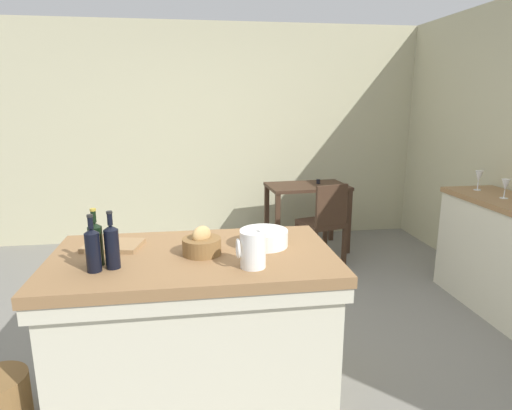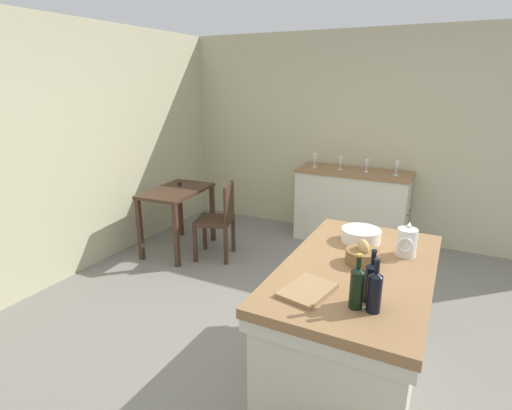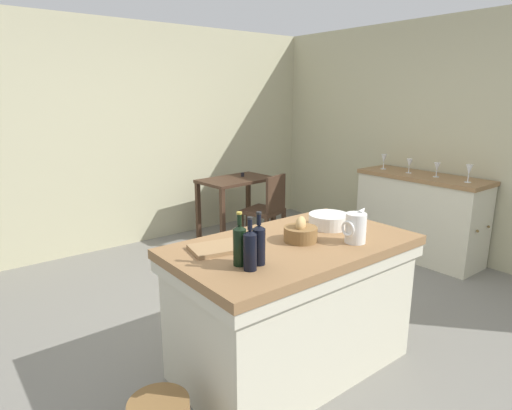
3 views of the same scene
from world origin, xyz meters
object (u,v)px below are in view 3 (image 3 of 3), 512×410
object	(u,v)px
wooden_chair	(267,209)
bread_basket	(301,233)
wash_bowl	(329,221)
cutting_board	(217,248)
wine_glass_left	(437,167)
writing_desk	(236,188)
wine_bottle_dark	(259,243)
side_cabinet	(419,216)
wine_glass_far_left	(469,170)
wine_bottle_amber	(240,244)
wine_bottle_green	(250,249)
wine_glass_middle	(409,163)
island_table	(292,301)
wine_glass_right	(384,159)
pitcher	(356,228)

from	to	relation	value
wooden_chair	bread_basket	xyz separation A→B (m)	(-1.30, -1.89, 0.46)
wooden_chair	wash_bowl	bearing A→B (deg)	-117.46
cutting_board	wine_glass_left	size ratio (longest dim) A/B	2.04
wine_glass_left	writing_desk	bearing A→B (deg)	121.76
bread_basket	wine_bottle_dark	distance (m)	0.47
side_cabinet	cutting_board	bearing A→B (deg)	-171.12
cutting_board	wine_glass_far_left	xyz separation A→B (m)	(2.95, -0.04, 0.16)
cutting_board	writing_desk	bearing A→B (deg)	52.11
wash_bowl	wine_bottle_amber	size ratio (longest dim) A/B	0.94
wooden_chair	wine_bottle_green	size ratio (longest dim) A/B	3.08
wine_glass_middle	writing_desk	bearing A→B (deg)	126.30
wash_bowl	cutting_board	bearing A→B (deg)	173.61
bread_basket	wine_glass_middle	size ratio (longest dim) A/B	1.34
wooden_chair	cutting_board	bearing A→B (deg)	-136.56
wine_bottle_amber	wooden_chair	bearing A→B (deg)	47.16
island_table	wine_glass_left	bearing A→B (deg)	10.98
wine_bottle_green	writing_desk	bearing A→B (deg)	55.68
wine_glass_far_left	island_table	bearing A→B (deg)	-176.83
cutting_board	wine_glass_left	bearing A→B (deg)	5.99
writing_desk	cutting_board	distance (m)	2.88
island_table	wine_bottle_amber	xyz separation A→B (m)	(-0.49, -0.10, 0.53)
wash_bowl	wine_glass_left	world-z (taller)	wine_glass_left
side_cabinet	wooden_chair	xyz separation A→B (m)	(-1.18, 1.24, 0.01)
island_table	bread_basket	world-z (taller)	bread_basket
wine_bottle_amber	wine_glass_left	distance (m)	3.06
wine_glass_left	wine_glass_middle	world-z (taller)	wine_glass_middle
island_table	wine_glass_right	world-z (taller)	wine_glass_right
pitcher	bread_basket	distance (m)	0.34
island_table	wine_glass_right	size ratio (longest dim) A/B	8.95
island_table	side_cabinet	distance (m)	2.61
pitcher	wine_bottle_green	world-z (taller)	wine_bottle_green
island_table	writing_desk	size ratio (longest dim) A/B	1.66
side_cabinet	bread_basket	xyz separation A→B (m)	(-2.48, -0.65, 0.47)
wooden_chair	wine_bottle_dark	size ratio (longest dim) A/B	3.02
wash_bowl	wine_glass_right	xyz separation A→B (m)	(2.10, 1.07, 0.12)
wine_bottle_amber	wash_bowl	bearing A→B (deg)	11.07
side_cabinet	wine_bottle_green	bearing A→B (deg)	-164.67
side_cabinet	wine_glass_left	world-z (taller)	wine_glass_left
side_cabinet	wine_glass_left	size ratio (longest dim) A/B	9.16
wine_bottle_green	wine_glass_right	distance (m)	3.27
writing_desk	wine_glass_far_left	distance (m)	2.62
writing_desk	wooden_chair	xyz separation A→B (m)	(0.04, -0.56, -0.16)
wooden_chair	wine_glass_middle	bearing A→B (deg)	-42.65
bread_basket	wine_bottle_amber	size ratio (longest dim) A/B	0.71
wine_bottle_dark	wine_glass_far_left	xyz separation A→B (m)	(2.89, 0.29, 0.05)
wine_glass_right	wine_glass_far_left	bearing A→B (deg)	-90.69
island_table	wine_glass_right	distance (m)	2.81
wine_bottle_green	wine_glass_middle	size ratio (longest dim) A/B	1.83
wooden_chair	wash_bowl	distance (m)	2.08
wine_glass_left	wine_glass_middle	size ratio (longest dim) A/B	0.97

